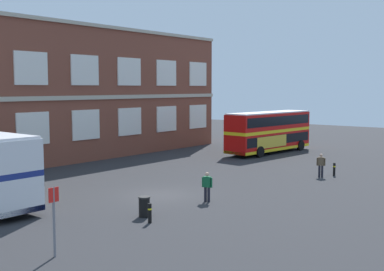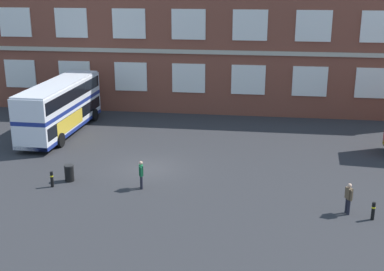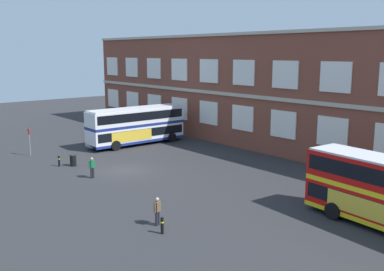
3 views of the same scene
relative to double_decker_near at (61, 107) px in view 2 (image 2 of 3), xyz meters
name	(u,v)px [view 2 (image 2 of 3)]	position (x,y,z in m)	size (l,w,h in m)	color
ground_plane	(156,158)	(8.53, -4.75, -2.15)	(120.00, 120.00, 0.00)	#2B2B2D
brick_terminal_building	(167,43)	(6.44, 11.23, 3.70)	(52.53, 8.19, 11.99)	brown
double_decker_near	(61,107)	(0.00, 0.00, 0.00)	(3.06, 11.06, 4.07)	silver
waiting_passenger	(141,174)	(8.80, -9.97, -1.22)	(0.34, 0.64, 1.70)	black
second_passenger	(349,197)	(20.22, -11.72, -1.22)	(0.36, 0.63, 1.70)	black
station_litter_bin	(69,173)	(4.21, -9.46, -1.63)	(0.60, 0.60, 1.03)	black
safety_bollard_west	(52,179)	(3.54, -10.47, -1.66)	(0.19, 0.19, 0.95)	black
safety_bollard_east	(373,211)	(21.39, -12.25, -1.66)	(0.19, 0.19, 0.95)	black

